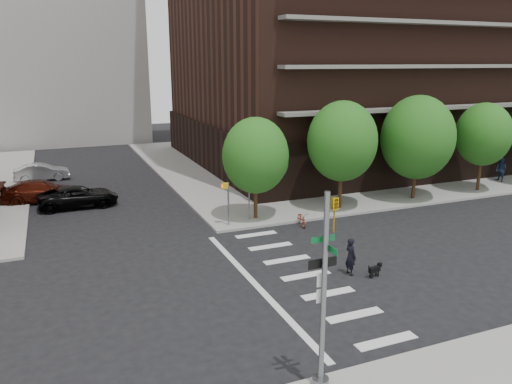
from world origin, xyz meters
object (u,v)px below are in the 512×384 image
(parked_car_silver, at_px, (42,172))
(scooter, at_px, (302,219))
(parked_car_black, at_px, (78,197))
(parked_car_maroon, at_px, (41,191))
(traffic_signal, at_px, (324,309))
(pedestrian_far, at_px, (501,170))
(dog_walker, at_px, (351,256))

(parked_car_silver, height_order, scooter, parked_car_silver)
(parked_car_black, bearing_deg, scooter, -127.24)
(parked_car_maroon, bearing_deg, parked_car_black, -131.32)
(traffic_signal, relative_size, pedestrian_far, 3.11)
(parked_car_black, relative_size, parked_car_silver, 1.21)
(traffic_signal, bearing_deg, pedestrian_far, 33.52)
(parked_car_black, xyz_separation_m, parked_car_silver, (-2.30, 9.30, -0.01))
(dog_walker, bearing_deg, scooter, -15.01)
(parked_car_maroon, distance_m, pedestrian_far, 34.92)
(parked_car_black, distance_m, dog_walker, 19.59)
(scooter, bearing_deg, traffic_signal, -104.49)
(parked_car_black, relative_size, dog_walker, 2.93)
(parked_car_black, bearing_deg, dog_walker, -146.36)
(scooter, bearing_deg, parked_car_black, 153.59)
(parked_car_silver, distance_m, dog_walker, 28.79)
(traffic_signal, xyz_separation_m, pedestrian_far, (26.25, 17.39, -1.59))
(scooter, relative_size, pedestrian_far, 0.84)
(parked_car_maroon, distance_m, parked_car_silver, 6.99)
(parked_car_silver, relative_size, pedestrian_far, 2.20)
(parked_car_black, height_order, parked_car_maroon, parked_car_maroon)
(traffic_signal, distance_m, parked_car_silver, 33.44)
(traffic_signal, height_order, parked_car_maroon, traffic_signal)
(traffic_signal, distance_m, dog_walker, 8.93)
(scooter, xyz_separation_m, pedestrian_far, (19.62, 3.40, 0.69))
(scooter, bearing_deg, parked_car_silver, 138.71)
(parked_car_silver, xyz_separation_m, pedestrian_far, (33.98, -15.08, 0.41))
(parked_car_maroon, relative_size, pedestrian_far, 2.75)
(traffic_signal, relative_size, parked_car_black, 1.17)
(traffic_signal, xyz_separation_m, parked_car_black, (-5.43, 23.17, -1.98))
(parked_car_maroon, distance_m, dog_walker, 22.79)
(parked_car_maroon, bearing_deg, parked_car_silver, 3.99)
(parked_car_silver, bearing_deg, scooter, -143.01)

